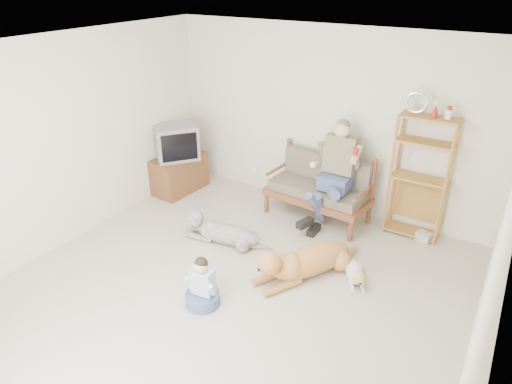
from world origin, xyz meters
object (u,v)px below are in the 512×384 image
Objects in this scene: tv_stand at (179,173)px; golden_retriever at (303,262)px; etagere at (419,177)px; loveseat at (320,186)px.

tv_stand is 0.63× the size of golden_retriever.
etagere is at bearing 13.82° from tv_stand.
etagere is (1.33, 0.19, 0.39)m from loveseat.
loveseat reaches higher than golden_retriever.
loveseat reaches higher than tv_stand.
etagere is 3.77m from tv_stand.
golden_retriever is (0.46, -1.47, -0.29)m from loveseat.
golden_retriever is at bearing -117.55° from etagere.
etagere reaches higher than golden_retriever.
etagere is at bearing 13.02° from loveseat.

